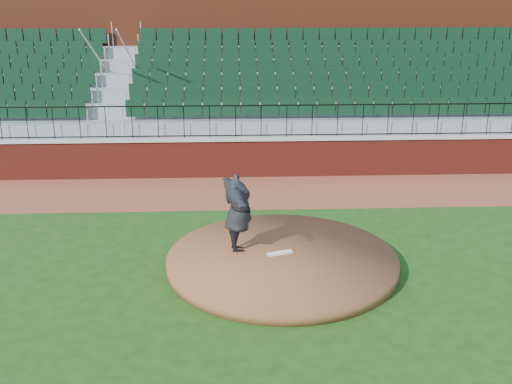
# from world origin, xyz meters

# --- Properties ---
(ground) EXTENTS (90.00, 90.00, 0.00)m
(ground) POSITION_xyz_m (0.00, 0.00, 0.00)
(ground) COLOR #1A4012
(ground) RESTS_ON ground
(warning_track) EXTENTS (34.00, 3.20, 0.01)m
(warning_track) POSITION_xyz_m (0.00, 5.40, 0.01)
(warning_track) COLOR brown
(warning_track) RESTS_ON ground
(field_wall) EXTENTS (34.00, 0.35, 1.20)m
(field_wall) POSITION_xyz_m (0.00, 7.00, 0.60)
(field_wall) COLOR maroon
(field_wall) RESTS_ON ground
(wall_cap) EXTENTS (34.00, 0.45, 0.10)m
(wall_cap) POSITION_xyz_m (0.00, 7.00, 1.25)
(wall_cap) COLOR #B7B7B7
(wall_cap) RESTS_ON field_wall
(wall_railing) EXTENTS (34.00, 0.05, 1.00)m
(wall_railing) POSITION_xyz_m (0.00, 7.00, 1.80)
(wall_railing) COLOR black
(wall_railing) RESTS_ON wall_cap
(seating_stands) EXTENTS (34.00, 5.10, 4.60)m
(seating_stands) POSITION_xyz_m (0.00, 9.72, 2.30)
(seating_stands) COLOR gray
(seating_stands) RESTS_ON ground
(concourse_wall) EXTENTS (34.00, 0.50, 5.50)m
(concourse_wall) POSITION_xyz_m (0.00, 12.52, 2.75)
(concourse_wall) COLOR maroon
(concourse_wall) RESTS_ON ground
(pitchers_mound) EXTENTS (4.98, 4.98, 0.25)m
(pitchers_mound) POSITION_xyz_m (0.51, 0.30, 0.12)
(pitchers_mound) COLOR brown
(pitchers_mound) RESTS_ON ground
(pitching_rubber) EXTENTS (0.58, 0.31, 0.04)m
(pitching_rubber) POSITION_xyz_m (0.47, 0.39, 0.27)
(pitching_rubber) COLOR white
(pitching_rubber) RESTS_ON pitchers_mound
(pitcher) EXTENTS (0.96, 2.22, 1.75)m
(pitcher) POSITION_xyz_m (-0.43, 0.63, 1.13)
(pitcher) COLOR black
(pitcher) RESTS_ON pitchers_mound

